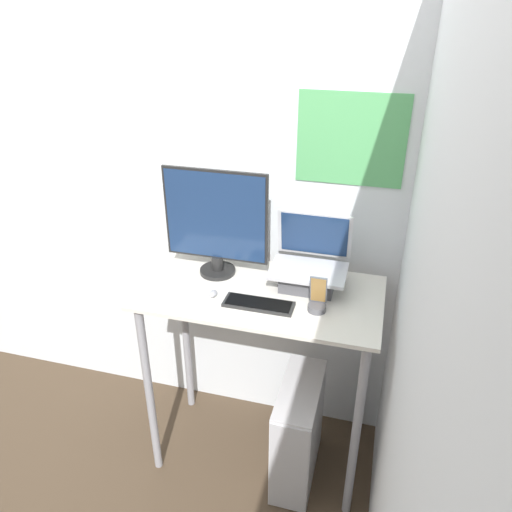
{
  "coord_description": "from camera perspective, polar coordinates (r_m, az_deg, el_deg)",
  "views": [
    {
      "loc": [
        0.49,
        -1.59,
        2.28
      ],
      "look_at": [
        -0.02,
        0.29,
        1.23
      ],
      "focal_mm": 35.0,
      "sensor_mm": 36.0,
      "label": 1
    }
  ],
  "objects": [
    {
      "name": "monitor",
      "position": [
        2.33,
        -4.61,
        3.64
      ],
      "size": [
        0.5,
        0.17,
        0.52
      ],
      "color": "black",
      "rests_on": "desk"
    },
    {
      "name": "ground_plane",
      "position": [
        2.82,
        -1.21,
        -25.6
      ],
      "size": [
        12.0,
        12.0,
        0.0
      ],
      "primitive_type": "plane",
      "color": "#473828"
    },
    {
      "name": "mouse",
      "position": [
        2.26,
        -4.93,
        -4.3
      ],
      "size": [
        0.03,
        0.06,
        0.02
      ],
      "color": "#99999E",
      "rests_on": "desk"
    },
    {
      "name": "laptop",
      "position": [
        2.31,
        6.07,
        -1.6
      ],
      "size": [
        0.35,
        0.27,
        0.33
      ],
      "color": "#4C4C51",
      "rests_on": "desk"
    },
    {
      "name": "wall_back",
      "position": [
        2.5,
        2.76,
        5.2
      ],
      "size": [
        6.0,
        0.06,
        2.6
      ],
      "color": "silver",
      "rests_on": "ground_plane"
    },
    {
      "name": "keyboard",
      "position": [
        2.19,
        0.3,
        -5.51
      ],
      "size": [
        0.31,
        0.11,
        0.02
      ],
      "color": "black",
      "rests_on": "desk"
    },
    {
      "name": "cell_phone",
      "position": [
        2.16,
        7.03,
        -5.19
      ],
      "size": [
        0.08,
        0.08,
        0.17
      ],
      "color": "#4C4C51",
      "rests_on": "desk"
    },
    {
      "name": "desk",
      "position": [
        2.41,
        0.52,
        -7.95
      ],
      "size": [
        1.11,
        0.57,
        1.05
      ],
      "color": "beige",
      "rests_on": "ground_plane"
    },
    {
      "name": "wall_side_right",
      "position": [
        1.88,
        17.54,
        -4.74
      ],
      "size": [
        0.05,
        6.0,
        2.6
      ],
      "color": "silver",
      "rests_on": "ground_plane"
    },
    {
      "name": "computer_tower",
      "position": [
        2.7,
        4.82,
        -19.35
      ],
      "size": [
        0.19,
        0.48,
        0.58
      ],
      "color": "silver",
      "rests_on": "ground_plane"
    }
  ]
}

